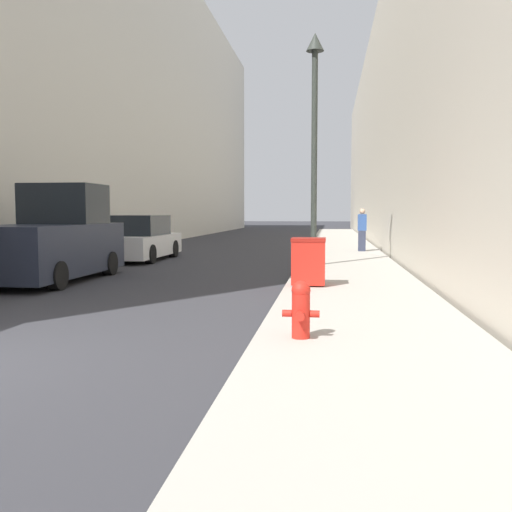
% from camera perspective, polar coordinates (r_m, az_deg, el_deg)
% --- Properties ---
extents(sidewalk_right, '(3.03, 60.00, 0.12)m').
position_cam_1_polar(sidewalk_right, '(23.47, 8.74, 0.35)').
color(sidewalk_right, '#ADA89E').
rests_on(sidewalk_right, ground).
extents(building_left_glass, '(12.00, 60.00, 17.06)m').
position_cam_1_polar(building_left_glass, '(35.56, -18.84, 15.25)').
color(building_left_glass, beige).
rests_on(building_left_glass, ground).
extents(building_right_stone, '(12.00, 60.00, 11.77)m').
position_cam_1_polar(building_right_stone, '(32.72, 22.25, 11.44)').
color(building_right_stone, beige).
rests_on(building_right_stone, ground).
extents(fire_hydrant, '(0.47, 0.36, 0.73)m').
position_cam_1_polar(fire_hydrant, '(7.21, 4.51, -5.21)').
color(fire_hydrant, red).
rests_on(fire_hydrant, sidewalk_right).
extents(trash_bin, '(0.73, 0.68, 1.03)m').
position_cam_1_polar(trash_bin, '(12.36, 5.27, -0.50)').
color(trash_bin, red).
rests_on(trash_bin, sidewalk_right).
extents(lamppost, '(0.52, 0.52, 6.78)m').
position_cam_1_polar(lamppost, '(17.25, 5.87, 13.20)').
color(lamppost, '#2D332D').
rests_on(lamppost, sidewalk_right).
extents(pickup_truck, '(2.08, 4.83, 2.43)m').
position_cam_1_polar(pickup_truck, '(15.02, -19.65, 1.44)').
color(pickup_truck, '#232838').
rests_on(pickup_truck, ground).
extents(parked_sedan_near, '(1.89, 4.67, 1.59)m').
position_cam_1_polar(parked_sedan_near, '(20.66, -11.53, 1.61)').
color(parked_sedan_near, silver).
rests_on(parked_sedan_near, ground).
extents(pedestrian_on_sidewalk, '(0.35, 0.23, 1.73)m').
position_cam_1_polar(pedestrian_on_sidewalk, '(23.52, 10.56, 2.59)').
color(pedestrian_on_sidewalk, '#2D3347').
rests_on(pedestrian_on_sidewalk, sidewalk_right).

